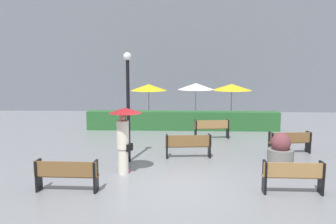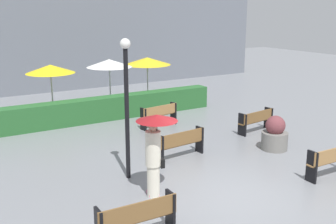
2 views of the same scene
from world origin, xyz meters
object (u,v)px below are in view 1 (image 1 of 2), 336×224
at_px(bench_far_right, 290,141).
at_px(pedestrian_with_umbrella, 124,131).
at_px(planter_pot, 281,152).
at_px(patio_umbrella_white, 196,86).
at_px(bench_back_row, 212,127).
at_px(bench_near_right, 293,175).
at_px(lamp_post, 128,95).
at_px(patio_umbrella_yellow_far, 232,87).
at_px(bench_mid_center, 188,144).
at_px(bench_near_left, 66,173).
at_px(patio_umbrella_yellow, 149,87).

relative_size(bench_far_right, pedestrian_with_umbrella, 0.79).
height_order(planter_pot, patio_umbrella_white, patio_umbrella_white).
xyz_separation_m(bench_back_row, bench_near_right, (1.57, -6.80, -0.00)).
height_order(pedestrian_with_umbrella, planter_pot, pedestrian_with_umbrella).
relative_size(lamp_post, patio_umbrella_yellow_far, 1.64).
distance_m(bench_back_row, bench_mid_center, 3.54).
distance_m(patio_umbrella_white, patio_umbrella_yellow_far, 1.99).
relative_size(bench_near_left, bench_near_right, 1.07).
bearing_deg(bench_mid_center, planter_pot, -17.08).
bearing_deg(bench_far_right, bench_near_left, -149.06).
bearing_deg(patio_umbrella_white, bench_back_row, -79.48).
xyz_separation_m(bench_back_row, patio_umbrella_yellow_far, (1.36, 3.48, 1.63)).
distance_m(bench_near_left, patio_umbrella_yellow_far, 12.01).
height_order(bench_back_row, patio_umbrella_white, patio_umbrella_white).
distance_m(bench_near_right, patio_umbrella_yellow, 11.37).
relative_size(bench_mid_center, planter_pot, 1.48).
bearing_deg(patio_umbrella_yellow_far, bench_far_right, -76.58).
distance_m(bench_far_right, patio_umbrella_white, 7.01).
distance_m(bench_back_row, pedestrian_with_umbrella, 6.23).
height_order(planter_pot, patio_umbrella_yellow, patio_umbrella_yellow).
relative_size(bench_near_right, bench_mid_center, 0.94).
height_order(pedestrian_with_umbrella, lamp_post, lamp_post).
relative_size(bench_back_row, patio_umbrella_yellow, 0.72).
bearing_deg(planter_pot, bench_far_right, 64.34).
bearing_deg(bench_mid_center, patio_umbrella_yellow, 107.32).
bearing_deg(pedestrian_with_umbrella, lamp_post, 93.27).
height_order(bench_near_left, patio_umbrella_yellow_far, patio_umbrella_yellow_far).
height_order(bench_back_row, bench_mid_center, bench_back_row).
height_order(bench_near_right, planter_pot, planter_pot).
distance_m(bench_back_row, patio_umbrella_yellow_far, 4.07).
relative_size(bench_near_left, planter_pot, 1.48).
bearing_deg(bench_mid_center, bench_far_right, 11.97).
bearing_deg(bench_near_right, planter_pot, 81.66).
distance_m(patio_umbrella_yellow, patio_umbrella_white, 2.62).
relative_size(patio_umbrella_yellow, patio_umbrella_yellow_far, 0.99).
xyz_separation_m(bench_far_right, patio_umbrella_yellow_far, (-1.43, 6.00, 1.67)).
bearing_deg(bench_near_left, patio_umbrella_yellow_far, 60.55).
distance_m(bench_far_right, patio_umbrella_yellow_far, 6.39).
relative_size(bench_near_right, patio_umbrella_yellow, 0.69).
height_order(bench_far_right, patio_umbrella_white, patio_umbrella_white).
height_order(planter_pot, lamp_post, lamp_post).
relative_size(bench_near_left, patio_umbrella_white, 0.72).
height_order(bench_mid_center, pedestrian_with_umbrella, pedestrian_with_umbrella).
relative_size(pedestrian_with_umbrella, patio_umbrella_white, 0.88).
height_order(bench_back_row, patio_umbrella_yellow, patio_umbrella_yellow).
relative_size(bench_back_row, lamp_post, 0.43).
bearing_deg(bench_far_right, patio_umbrella_yellow, 135.67).
bearing_deg(pedestrian_with_umbrella, bench_near_right, -17.65).
bearing_deg(lamp_post, bench_near_right, -30.86).
relative_size(patio_umbrella_white, patio_umbrella_yellow_far, 1.02).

